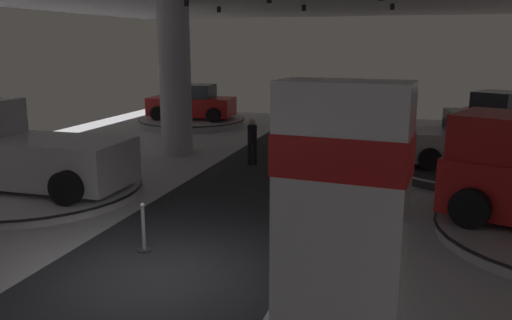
% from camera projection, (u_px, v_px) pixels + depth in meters
% --- Properties ---
extents(ground, '(24.00, 44.00, 0.06)m').
position_uv_depth(ground, '(156.00, 279.00, 9.18)').
color(ground, silver).
extents(column_left, '(1.16, 1.16, 5.50)m').
position_uv_depth(column_left, '(175.00, 80.00, 19.05)').
color(column_left, silver).
rests_on(column_left, ground).
extents(brand_sign_pylon, '(1.32, 0.76, 3.76)m').
position_uv_depth(brand_sign_pylon, '(338.00, 285.00, 4.63)').
color(brand_sign_pylon, slate).
rests_on(brand_sign_pylon, ground).
extents(display_platform_mid_left, '(5.68, 5.68, 0.24)m').
position_uv_depth(display_platform_mid_left, '(36.00, 190.00, 14.16)').
color(display_platform_mid_left, silver).
rests_on(display_platform_mid_left, ground).
extents(pickup_truck_mid_left, '(5.31, 2.66, 2.30)m').
position_uv_depth(pickup_truck_mid_left, '(23.00, 152.00, 14.02)').
color(pickup_truck_mid_left, silver).
rests_on(pickup_truck_mid_left, display_platform_mid_left).
extents(display_platform_deep_right, '(4.73, 4.73, 0.36)m').
position_uv_depth(display_platform_deep_right, '(495.00, 135.00, 22.46)').
color(display_platform_deep_right, silver).
rests_on(display_platform_deep_right, ground).
extents(display_car_deep_right, '(3.64, 4.55, 1.71)m').
position_uv_depth(display_car_deep_right, '(497.00, 113.00, 22.24)').
color(display_car_deep_right, red).
rests_on(display_car_deep_right, display_platform_deep_right).
extents(display_platform_deep_left, '(5.32, 5.32, 0.36)m').
position_uv_depth(display_platform_deep_left, '(192.00, 122.00, 26.19)').
color(display_platform_deep_left, '#B7B7BC').
rests_on(display_platform_deep_left, ground).
extents(display_car_deep_left, '(4.34, 2.49, 1.71)m').
position_uv_depth(display_car_deep_left, '(192.00, 103.00, 25.98)').
color(display_car_deep_left, red).
rests_on(display_car_deep_left, display_platform_deep_left).
extents(display_platform_far_right, '(5.54, 5.54, 0.30)m').
position_uv_depth(display_platform_far_right, '(470.00, 169.00, 16.51)').
color(display_platform_far_right, '#333338').
rests_on(display_platform_far_right, ground).
extents(display_car_far_right, '(4.42, 2.73, 1.71)m').
position_uv_depth(display_car_far_right, '(473.00, 141.00, 16.31)').
color(display_car_far_right, silver).
rests_on(display_car_far_right, display_platform_far_right).
extents(visitor_walking_near, '(0.32, 0.32, 1.59)m').
position_uv_depth(visitor_walking_near, '(252.00, 139.00, 17.54)').
color(visitor_walking_near, black).
rests_on(visitor_walking_near, ground).
extents(stanchion_a, '(0.28, 0.28, 1.01)m').
position_uv_depth(stanchion_a, '(144.00, 234.00, 10.29)').
color(stanchion_a, '#333338').
rests_on(stanchion_a, ground).
extents(stanchion_b, '(0.28, 0.28, 1.01)m').
position_uv_depth(stanchion_b, '(311.00, 200.00, 12.48)').
color(stanchion_b, '#333338').
rests_on(stanchion_b, ground).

